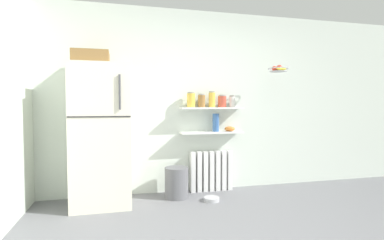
{
  "coord_description": "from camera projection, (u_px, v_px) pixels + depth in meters",
  "views": [
    {
      "loc": [
        -1.13,
        -2.13,
        1.24
      ],
      "look_at": [
        -0.2,
        1.6,
        1.05
      ],
      "focal_mm": 27.55,
      "sensor_mm": 36.0,
      "label": 1
    }
  ],
  "objects": [
    {
      "name": "storage_jar_2",
      "position": [
        212.0,
        99.0,
        4.21
      ],
      "size": [
        0.09,
        0.09,
        0.23
      ],
      "color": "yellow",
      "rests_on": "wall_shelf_upper"
    },
    {
      "name": "pet_food_bowl",
      "position": [
        212.0,
        199.0,
        3.82
      ],
      "size": [
        0.2,
        0.2,
        0.05
      ],
      "primitive_type": "cylinder",
      "color": "#B7B7BC",
      "rests_on": "ground_plane"
    },
    {
      "name": "trash_bin",
      "position": [
        176.0,
        182.0,
        3.95
      ],
      "size": [
        0.32,
        0.32,
        0.41
      ],
      "primitive_type": "cylinder",
      "color": "slate",
      "rests_on": "ground_plane"
    },
    {
      "name": "wall_shelf_upper",
      "position": [
        212.0,
        108.0,
        4.21
      ],
      "size": [
        0.91,
        0.22,
        0.02
      ],
      "primitive_type": "cube",
      "color": "white"
    },
    {
      "name": "storage_jar_3",
      "position": [
        222.0,
        101.0,
        4.24
      ],
      "size": [
        0.12,
        0.12,
        0.18
      ],
      "color": "#C64C38",
      "rests_on": "wall_shelf_upper"
    },
    {
      "name": "wall_shelf_lower",
      "position": [
        212.0,
        132.0,
        4.23
      ],
      "size": [
        0.91,
        0.22,
        0.02
      ],
      "primitive_type": "cube",
      "color": "white"
    },
    {
      "name": "radiator",
      "position": [
        211.0,
        171.0,
        4.29
      ],
      "size": [
        0.62,
        0.12,
        0.58
      ],
      "color": "white",
      "rests_on": "ground_plane"
    },
    {
      "name": "storage_jar_0",
      "position": [
        191.0,
        100.0,
        4.13
      ],
      "size": [
        0.12,
        0.12,
        0.21
      ],
      "color": "yellow",
      "rests_on": "wall_shelf_upper"
    },
    {
      "name": "ground_plane",
      "position": [
        239.0,
        232.0,
        2.88
      ],
      "size": [
        7.04,
        7.04,
        0.0
      ],
      "primitive_type": "plane",
      "color": "slate"
    },
    {
      "name": "storage_jar_1",
      "position": [
        202.0,
        101.0,
        4.17
      ],
      "size": [
        0.1,
        0.1,
        0.19
      ],
      "color": "olive",
      "rests_on": "wall_shelf_upper"
    },
    {
      "name": "storage_jar_4",
      "position": [
        232.0,
        101.0,
        4.28
      ],
      "size": [
        0.08,
        0.08,
        0.17
      ],
      "color": "silver",
      "rests_on": "wall_shelf_upper"
    },
    {
      "name": "refrigerator",
      "position": [
        101.0,
        133.0,
        3.65
      ],
      "size": [
        0.7,
        0.69,
        1.89
      ],
      "color": "silver",
      "rests_on": "ground_plane"
    },
    {
      "name": "shelf_bowl",
      "position": [
        230.0,
        129.0,
        4.29
      ],
      "size": [
        0.16,
        0.16,
        0.07
      ],
      "primitive_type": "ellipsoid",
      "color": "orange",
      "rests_on": "wall_shelf_lower"
    },
    {
      "name": "vase",
      "position": [
        216.0,
        123.0,
        4.24
      ],
      "size": [
        0.09,
        0.09,
        0.26
      ],
      "primitive_type": "cylinder",
      "color": "#38609E",
      "rests_on": "wall_shelf_lower"
    },
    {
      "name": "back_wall",
      "position": [
        198.0,
        101.0,
        4.32
      ],
      "size": [
        7.04,
        0.1,
        2.6
      ],
      "primitive_type": "cube",
      "color": "silver",
      "rests_on": "ground_plane"
    },
    {
      "name": "hanging_fruit_basket",
      "position": [
        278.0,
        69.0,
        4.15
      ],
      "size": [
        0.29,
        0.29,
        0.1
      ],
      "color": "#B2B2B7"
    }
  ]
}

